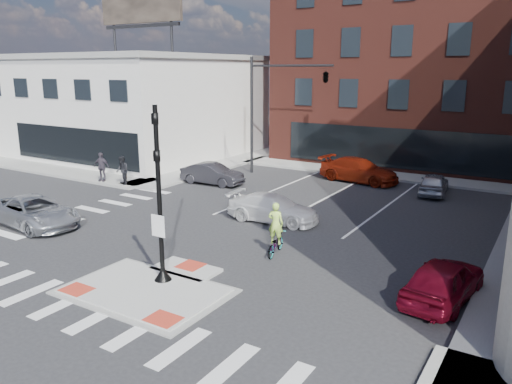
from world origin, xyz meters
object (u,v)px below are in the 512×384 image
Objects in this scene: pedestrian_a at (122,170)px; bg_car_silver at (434,184)px; silver_suv at (34,212)px; bg_car_dark at (212,174)px; white_pickup at (273,208)px; red_sedan at (444,280)px; pedestrian_b at (101,167)px; cyclist at (275,237)px; bg_car_red at (359,170)px.

bg_car_silver is at bearing 54.89° from pedestrian_a.
bg_car_dark is at bearing -4.21° from silver_suv.
bg_car_silver is (5.36, 9.64, -0.02)m from white_pickup.
pedestrian_a is (-20.50, 5.91, 0.34)m from red_sedan.
red_sedan is at bearing -29.94° from pedestrian_b.
pedestrian_a is at bearing 22.42° from silver_suv.
red_sedan is 6.60m from cyclist.
red_sedan reaches higher than white_pickup.
white_pickup is at bearing -20.93° from pedestrian_b.
red_sedan is 17.31m from bg_car_red.
white_pickup is 1.10× the size of bg_car_dark.
bg_car_red is 2.47× the size of cyclist.
cyclist reaches higher than pedestrian_a.
bg_car_dark is at bearing -53.21° from cyclist.
cyclist is at bearing -33.22° from pedestrian_b.
silver_suv reaches higher than bg_car_silver.
bg_car_red is 2.94× the size of pedestrian_a.
cyclist is 14.87m from pedestrian_a.
bg_car_silver is at bearing -36.89° from silver_suv.
bg_car_red is at bearing 66.32° from pedestrian_a.
cyclist reaches higher than bg_car_dark.
pedestrian_b reaches higher than bg_car_dark.
cyclist is (-3.06, -13.44, 0.08)m from bg_car_silver.
bg_car_red is 2.82× the size of pedestrian_b.
pedestrian_b is at bearing 131.29° from bg_car_red.
pedestrian_b reaches higher than pedestrian_a.
pedestrian_b is (-18.89, -8.27, 0.44)m from bg_car_silver.
bg_car_dark is at bearing 14.32° from pedestrian_b.
red_sedan is at bearing -120.57° from white_pickup.
red_sedan is at bearing -142.89° from bg_car_red.
cyclist is 1.19× the size of pedestrian_a.
white_pickup is at bearing -174.29° from bg_car_red.
silver_suv is at bearing 13.51° from red_sedan.
bg_car_red is (-4.96, 0.92, 0.13)m from bg_car_silver.
pedestrian_b reaches higher than white_pickup.
bg_car_red is at bearing -17.74° from bg_car_silver.
white_pickup is 0.86× the size of bg_car_red.
red_sedan is at bearing 162.44° from cyclist.
cyclist is 1.14× the size of pedestrian_b.
pedestrian_a reaches higher than bg_car_dark.
pedestrian_a is at bearing -15.15° from pedestrian_b.
pedestrian_a is at bearing 125.68° from bg_car_dark.
white_pickup is 4.44m from cyclist.
white_pickup is at bearing -20.04° from red_sedan.
bg_car_red is (0.39, 10.56, 0.11)m from white_pickup.
bg_car_silver is at bearing -72.76° from bg_car_dark.
red_sedan is 2.30× the size of pedestrian_a.
pedestrian_a is at bearing 135.22° from bg_car_red.
red_sedan reaches higher than bg_car_dark.
bg_car_dark is 12.94m from cyclist.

